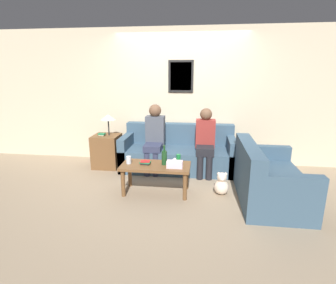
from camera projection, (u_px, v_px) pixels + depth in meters
The scene contains 14 objects.
ground_plane at pixel (175, 178), 4.53m from camera, with size 16.00×16.00×0.00m, color gray.
wall_back at pixel (181, 97), 5.12m from camera, with size 9.00×0.08×2.60m.
couch_main at pixel (178, 154), 4.94m from camera, with size 2.08×0.85×0.82m.
couch_side at pixel (267, 181), 3.69m from camera, with size 0.85×1.40×0.82m.
coffee_table at pixel (156, 169), 3.90m from camera, with size 1.03×0.49×0.44m.
side_table_with_lamp at pixel (107, 149), 5.02m from camera, with size 0.48×0.48×1.02m.
wine_bottle at pixel (164, 157), 3.87m from camera, with size 0.08×0.08×0.30m.
drinking_glass at pixel (129, 160), 3.93m from camera, with size 0.08×0.08×0.11m.
book_stack at pixel (145, 162), 3.90m from camera, with size 0.16×0.11×0.05m.
soda_can at pixel (178, 158), 3.99m from camera, with size 0.07×0.07×0.12m.
tissue_box at pixel (175, 164), 3.76m from camera, with size 0.23×0.12×0.15m.
person_left at pixel (154, 136), 4.78m from camera, with size 0.34×0.59×1.21m.
person_right at pixel (205, 139), 4.62m from camera, with size 0.34×0.57×1.17m.
teddy_bear at pixel (222, 185), 3.90m from camera, with size 0.22×0.22×0.35m.
Camera 1 is at (0.42, -4.20, 1.77)m, focal length 28.00 mm.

